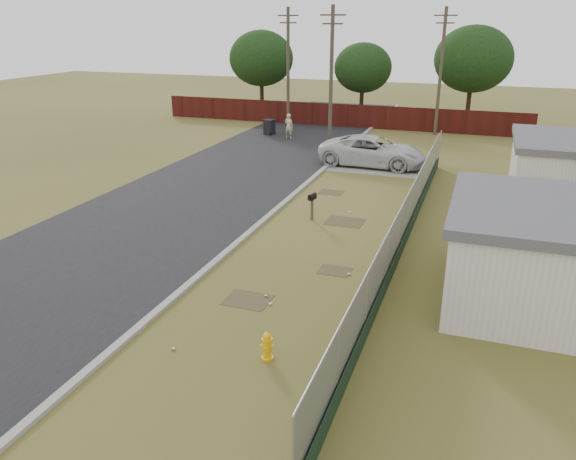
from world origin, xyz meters
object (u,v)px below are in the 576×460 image
at_px(mailbox, 312,199).
at_px(trash_bin, 269,127).
at_px(fire_hydrant, 267,346).
at_px(pedestrian, 289,126).
at_px(pickup_truck, 373,151).

distance_m(mailbox, trash_bin, 19.29).
xyz_separation_m(fire_hydrant, trash_bin, (-10.73, 27.78, 0.21)).
bearing_deg(fire_hydrant, pedestrian, 108.27).
bearing_deg(pickup_truck, trash_bin, 55.69).
bearing_deg(mailbox, fire_hydrant, -78.94).
height_order(mailbox, pickup_truck, pickup_truck).
bearing_deg(trash_bin, pedestrian, -24.95).
relative_size(fire_hydrant, pedestrian, 0.44).
distance_m(fire_hydrant, mailbox, 10.76).
height_order(pickup_truck, pedestrian, pedestrian).
bearing_deg(fire_hydrant, pickup_truck, 94.12).
relative_size(pickup_truck, trash_bin, 5.55).
distance_m(mailbox, pickup_truck, 10.40).
distance_m(pickup_truck, trash_bin, 11.49).
xyz_separation_m(mailbox, pedestrian, (-6.82, 16.37, -0.05)).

